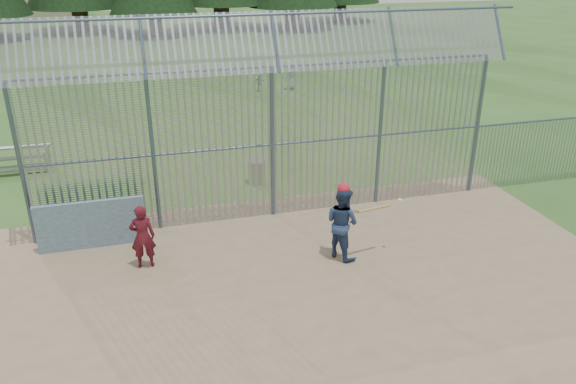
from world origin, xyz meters
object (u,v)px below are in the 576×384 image
object	(u,v)px
dugout_wall	(92,224)
onlooker	(143,236)
bleacher	(0,161)
batter	(342,223)
trash_can	(257,171)

from	to	relation	value
dugout_wall	onlooker	xyz separation A→B (m)	(1.15, -1.25, 0.15)
bleacher	onlooker	bearing A→B (deg)	-59.76
onlooker	bleacher	size ratio (longest dim) A/B	0.50
dugout_wall	bleacher	world-z (taller)	dugout_wall
batter	onlooker	bearing A→B (deg)	52.65
dugout_wall	batter	xyz separation A→B (m)	(5.58, -2.00, 0.26)
dugout_wall	batter	distance (m)	5.93
dugout_wall	batter	world-z (taller)	batter
onlooker	trash_can	world-z (taller)	onlooker
batter	trash_can	world-z (taller)	batter
batter	onlooker	distance (m)	4.50
dugout_wall	trash_can	world-z (taller)	dugout_wall
dugout_wall	trash_can	size ratio (longest dim) A/B	3.05
bleacher	trash_can	bearing A→B (deg)	-21.51
dugout_wall	bleacher	distance (m)	6.66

